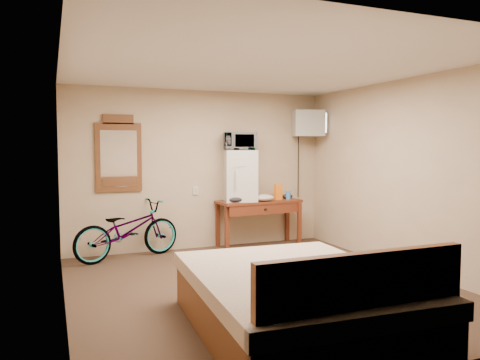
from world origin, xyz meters
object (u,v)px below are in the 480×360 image
(bed, at_px, (299,301))
(blue_cup, at_px, (288,195))
(desk, at_px, (260,208))
(mini_fridge, at_px, (240,176))
(crt_television, at_px, (308,124))
(wall_mirror, at_px, (119,154))
(bicycle, at_px, (128,230))
(microwave, at_px, (240,141))

(bed, bearing_deg, blue_cup, 63.56)
(desk, xyz_separation_m, bed, (-1.16, -3.37, -0.34))
(desk, distance_m, bed, 3.58)
(mini_fridge, xyz_separation_m, crt_television, (1.20, -0.04, 0.85))
(wall_mirror, distance_m, bicycle, 1.13)
(desk, bearing_deg, microwave, 168.50)
(microwave, bearing_deg, crt_television, 14.77)
(desk, distance_m, bicycle, 2.12)
(mini_fridge, relative_size, bicycle, 0.51)
(microwave, height_order, crt_television, crt_television)
(desk, relative_size, wall_mirror, 1.22)
(desk, height_order, mini_fridge, mini_fridge)
(blue_cup, bearing_deg, bed, -116.44)
(wall_mirror, relative_size, bed, 0.49)
(microwave, bearing_deg, wall_mirror, -169.60)
(blue_cup, height_order, wall_mirror, wall_mirror)
(wall_mirror, bearing_deg, crt_television, -4.69)
(microwave, height_order, blue_cup, microwave)
(mini_fridge, height_order, microwave, microwave)
(wall_mirror, bearing_deg, mini_fridge, -6.41)
(mini_fridge, xyz_separation_m, bed, (-0.84, -3.43, -0.86))
(wall_mirror, bearing_deg, bed, -74.41)
(desk, xyz_separation_m, wall_mirror, (-2.17, 0.27, 0.87))
(desk, bearing_deg, mini_fridge, 168.53)
(desk, xyz_separation_m, mini_fridge, (-0.32, 0.06, 0.52))
(bed, bearing_deg, desk, 71.00)
(blue_cup, xyz_separation_m, wall_mirror, (-2.69, 0.28, 0.68))
(microwave, distance_m, crt_television, 1.24)
(mini_fridge, bearing_deg, microwave, 56.29)
(microwave, xyz_separation_m, crt_television, (1.20, -0.04, 0.30))
(crt_television, bearing_deg, bicycle, -178.63)
(desk, distance_m, blue_cup, 0.55)
(mini_fridge, bearing_deg, blue_cup, -4.81)
(mini_fridge, bearing_deg, wall_mirror, 173.59)
(microwave, bearing_deg, mini_fridge, -106.91)
(bed, bearing_deg, mini_fridge, 76.19)
(blue_cup, bearing_deg, bicycle, -179.02)
(desk, bearing_deg, bicycle, -178.63)
(blue_cup, bearing_deg, microwave, 175.18)
(wall_mirror, bearing_deg, desk, -7.15)
(microwave, distance_m, blue_cup, 1.21)
(microwave, height_order, bicycle, microwave)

